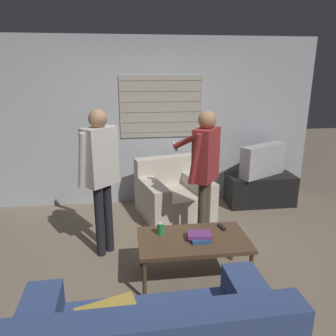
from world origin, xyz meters
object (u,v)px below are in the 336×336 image
person_left_standing (100,166)px  person_right_standing (205,163)px  book_stack (199,236)px  spare_remote (222,227)px  soda_can (161,229)px  coffee_table (193,242)px  tv (263,160)px  armchair_beige (173,195)px

person_left_standing → person_right_standing: bearing=-40.9°
book_stack → spare_remote: (0.29, 0.21, -0.02)m
book_stack → soda_can: soda_can is taller
person_right_standing → spare_remote: (0.08, -0.52, -0.56)m
coffee_table → soda_can: size_ratio=8.71×
person_left_standing → spare_remote: person_left_standing is taller
tv → soda_can: 2.43m
person_left_standing → spare_remote: size_ratio=12.42×
tv → spare_remote: tv is taller
armchair_beige → book_stack: 1.63m
book_stack → tv: bearing=52.3°
armchair_beige → coffee_table: size_ratio=1.04×
tv → person_left_standing: person_left_standing is taller
armchair_beige → soda_can: (-0.34, -1.46, 0.22)m
coffee_table → soda_can: (-0.31, 0.12, 0.10)m
person_left_standing → book_stack: size_ratio=6.78×
soda_can → book_stack: bearing=-23.1°
coffee_table → tv: size_ratio=1.34×
coffee_table → book_stack: size_ratio=4.43×
book_stack → spare_remote: bearing=35.8°
coffee_table → tv: 2.32m
coffee_table → soda_can: bearing=158.3°
armchair_beige → book_stack: size_ratio=4.61×
coffee_table → soda_can: soda_can is taller
person_right_standing → spare_remote: person_right_standing is taller
armchair_beige → tv: (1.43, 0.19, 0.42)m
person_left_standing → book_stack: bearing=-78.3°
person_right_standing → book_stack: bearing=-159.6°
tv → soda_can: tv is taller
person_right_standing → book_stack: 0.93m
book_stack → spare_remote: 0.36m
armchair_beige → coffee_table: armchair_beige is taller
armchair_beige → spare_remote: (0.32, -1.41, 0.17)m
soda_can → person_right_standing: bearing=44.6°
coffee_table → tv: bearing=50.7°
armchair_beige → soda_can: size_ratio=9.06×
coffee_table → tv: tv is taller
armchair_beige → book_stack: (0.03, -1.62, 0.19)m
armchair_beige → person_right_standing: (0.24, -0.89, 0.72)m
person_left_standing → person_right_standing: 1.19m
book_stack → person_right_standing: bearing=73.8°
coffee_table → person_right_standing: bearing=69.0°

